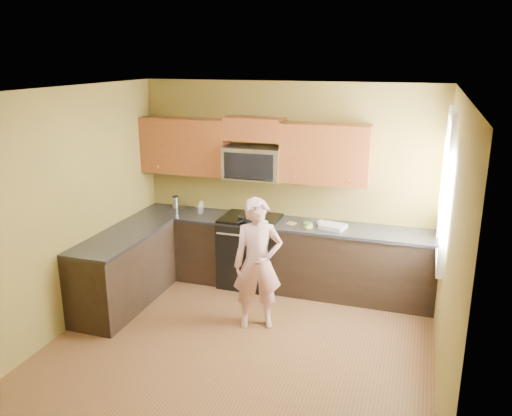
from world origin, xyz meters
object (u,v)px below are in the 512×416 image
at_px(microwave, 253,178).
at_px(travel_mug, 176,208).
at_px(frying_pan, 249,220).
at_px(stove, 251,251).
at_px(woman, 258,264).
at_px(butter_tub, 308,228).

distance_m(microwave, travel_mug, 1.30).
height_order(microwave, frying_pan, microwave).
bearing_deg(stove, microwave, 90.00).
relative_size(woman, butter_tub, 13.39).
bearing_deg(frying_pan, butter_tub, 12.68).
xyz_separation_m(woman, travel_mug, (-1.63, 1.24, 0.16)).
xyz_separation_m(frying_pan, travel_mug, (-1.20, 0.30, -0.03)).
bearing_deg(travel_mug, stove, -8.47).
distance_m(woman, butter_tub, 1.04).
distance_m(frying_pan, butter_tub, 0.79).
bearing_deg(frying_pan, stove, 108.01).
distance_m(woman, travel_mug, 2.06).
height_order(frying_pan, travel_mug, travel_mug).
xyz_separation_m(woman, frying_pan, (-0.43, 0.94, 0.19)).
xyz_separation_m(frying_pan, butter_tub, (0.79, 0.03, -0.03)).
xyz_separation_m(stove, butter_tub, (0.80, -0.10, 0.45)).
xyz_separation_m(stove, travel_mug, (-1.19, 0.18, 0.44)).
bearing_deg(woman, butter_tub, 48.46).
height_order(woman, butter_tub, woman).
xyz_separation_m(butter_tub, travel_mug, (-1.99, 0.27, -0.00)).
relative_size(butter_tub, travel_mug, 0.63).
xyz_separation_m(microwave, butter_tub, (0.80, -0.22, -0.53)).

